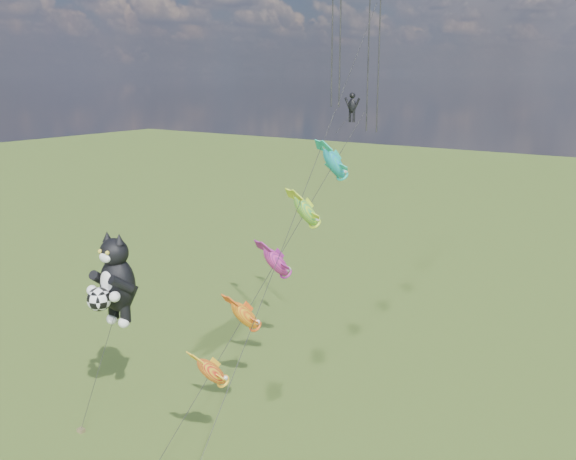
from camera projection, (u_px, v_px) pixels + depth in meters
The scene contains 4 objects.
ground at pixel (35, 459), 33.51m from camera, with size 300.00×300.00×0.00m, color #294411.
cat_kite_rig at pixel (114, 280), 36.11m from camera, with size 2.51×4.15×11.05m.
fish_windsock_rig at pixel (276, 263), 34.08m from camera, with size 3.59×15.63×17.52m.
parafoil_rig at pixel (351, 87), 37.26m from camera, with size 1.89×17.54×24.76m.
Camera 1 is at (27.80, -16.90, 19.59)m, focal length 40.00 mm.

